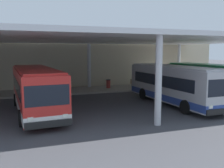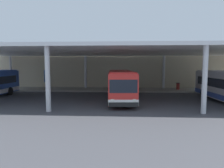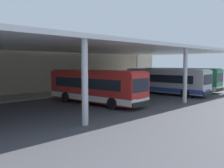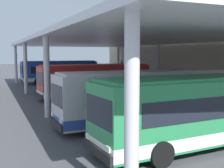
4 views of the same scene
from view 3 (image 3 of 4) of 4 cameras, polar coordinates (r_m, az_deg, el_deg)
ground_plane at (r=21.33m, az=2.52°, el=-5.43°), size 200.00×200.00×0.00m
platform_kerb at (r=30.42m, az=-14.04°, el=-2.33°), size 42.00×4.50×0.18m
station_building_facade at (r=33.03m, az=-17.07°, el=3.86°), size 48.00×1.60×6.73m
canopy_shelter at (r=25.08m, az=-6.84°, el=8.25°), size 40.00×17.00×5.55m
bus_second_bay at (r=23.06m, az=-3.96°, el=-0.52°), size 3.22×10.67×3.17m
bus_middle_bay at (r=30.81m, az=12.39°, el=0.72°), size 2.97×10.61×3.17m
bus_far_bay at (r=34.97m, az=15.71°, el=1.12°), size 3.26×10.68×3.17m
bench_waiting at (r=37.72m, az=1.28°, el=0.04°), size 1.80×0.45×0.92m
trash_bin at (r=35.23m, az=-2.97°, el=-0.27°), size 0.52×0.52×0.98m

